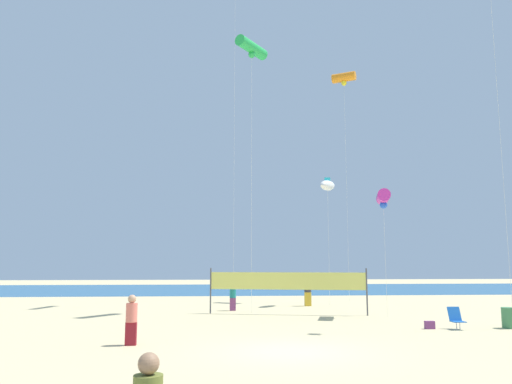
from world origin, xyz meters
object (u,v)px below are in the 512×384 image
trash_barrel (509,318)px  kite_orange_tube (344,78)px  volleyball_net (287,283)px  kite_green_tube (252,48)px  folding_beach_chair (456,318)px  kite_magenta_tube (383,197)px  beachgoer_charcoal_shirt (308,290)px  beachgoer_teal_shirt (233,296)px  kite_white_inflatable (327,185)px  beachgoer_coral_shirt (131,318)px  beach_handbag (430,325)px

trash_barrel → kite_orange_tube: 21.38m
volleyball_net → kite_green_tube: kite_green_tube is taller
folding_beach_chair → kite_green_tube: bearing=-178.9°
kite_magenta_tube → beachgoer_charcoal_shirt: bearing=113.5°
beachgoer_teal_shirt → folding_beach_chair: (8.98, -8.34, -0.37)m
beachgoer_charcoal_shirt → kite_green_tube: size_ratio=0.12×
folding_beach_chair → kite_green_tube: kite_green_tube is taller
kite_white_inflatable → kite_green_tube: 9.92m
folding_beach_chair → kite_green_tube: size_ratio=0.06×
beachgoer_charcoal_shirt → trash_barrel: (6.55, -10.84, -0.56)m
volleyball_net → beachgoer_charcoal_shirt: bearing=68.2°
beachgoer_coral_shirt → volleyball_net: size_ratio=0.20×
folding_beach_chair → kite_green_tube: (-8.02, 6.89, 14.48)m
beachgoer_teal_shirt → trash_barrel: bearing=-129.0°
beachgoer_charcoal_shirt → kite_green_tube: bearing=-115.3°
beachgoer_teal_shirt → kite_white_inflatable: kite_white_inflatable is taller
beachgoer_charcoal_shirt → kite_magenta_tube: kite_magenta_tube is taller
kite_white_inflatable → beach_handbag: bearing=-80.9°
beachgoer_charcoal_shirt → kite_magenta_tube: (2.84, -6.54, 5.01)m
kite_orange_tube → beachgoer_teal_shirt: bearing=-144.3°
beachgoer_teal_shirt → kite_magenta_tube: (7.58, -3.94, 5.16)m
folding_beach_chair → kite_orange_tube: 21.21m
kite_orange_tube → beach_handbag: bearing=-91.3°
kite_orange_tube → kite_magenta_tube: bearing=-93.8°
trash_barrel → beach_handbag: bearing=179.0°
kite_green_tube → kite_white_inflatable: bearing=39.2°
trash_barrel → beach_handbag: size_ratio=2.13×
kite_magenta_tube → beachgoer_teal_shirt: bearing=152.5°
beachgoer_teal_shirt → kite_magenta_tube: 9.98m
kite_white_inflatable → trash_barrel: bearing=-65.1°
beachgoer_teal_shirt → kite_green_tube: size_ratio=0.10×
kite_orange_tube → folding_beach_chair: bearing=-87.0°
beach_handbag → kite_green_tube: bearing=136.0°
kite_white_inflatable → kite_magenta_tube: 7.06m
beachgoer_teal_shirt → kite_orange_tube: bearing=-57.1°
beachgoer_teal_shirt → kite_white_inflatable: bearing=-68.5°
beachgoer_charcoal_shirt → folding_beach_chair: (4.24, -10.94, -0.52)m
beach_handbag → beachgoer_charcoal_shirt: bearing=106.4°
beachgoer_teal_shirt → kite_orange_tube: kite_orange_tube is taller
volleyball_net → kite_green_tube: 13.45m
beach_handbag → kite_white_inflatable: bearing=99.1°
beach_handbag → kite_green_tube: kite_green_tube is taller
beachgoer_charcoal_shirt → kite_white_inflatable: size_ratio=0.23×
kite_green_tube → trash_barrel: bearing=-33.3°
volleyball_net → beach_handbag: (5.12, -5.94, -1.48)m
folding_beach_chair → volleyball_net: size_ratio=0.11×
kite_magenta_tube → volleyball_net: bearing=160.5°
folding_beach_chair → kite_magenta_tube: kite_magenta_tube is taller
beachgoer_coral_shirt → kite_white_inflatable: kite_white_inflatable is taller
beachgoer_charcoal_shirt → volleyball_net: (-1.94, -4.84, 0.65)m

